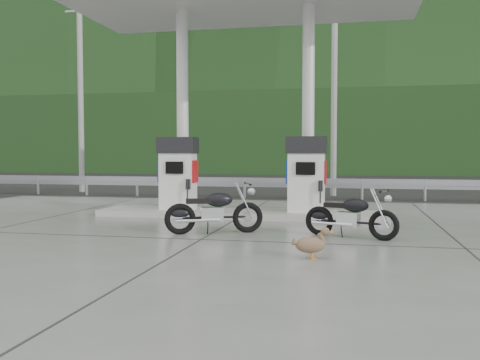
% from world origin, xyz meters
% --- Properties ---
extents(ground, '(160.00, 160.00, 0.00)m').
position_xyz_m(ground, '(0.00, 0.00, 0.00)').
color(ground, black).
rests_on(ground, ground).
extents(forecourt_apron, '(18.00, 14.00, 0.02)m').
position_xyz_m(forecourt_apron, '(0.00, 0.00, 0.01)').
color(forecourt_apron, slate).
rests_on(forecourt_apron, ground).
extents(pump_island, '(7.00, 1.40, 0.15)m').
position_xyz_m(pump_island, '(0.00, 2.50, 0.10)').
color(pump_island, '#9C9991').
rests_on(pump_island, forecourt_apron).
extents(gas_pump_left, '(0.95, 0.55, 1.80)m').
position_xyz_m(gas_pump_left, '(-1.60, 2.50, 1.07)').
color(gas_pump_left, white).
rests_on(gas_pump_left, pump_island).
extents(gas_pump_right, '(0.95, 0.55, 1.80)m').
position_xyz_m(gas_pump_right, '(1.60, 2.50, 1.07)').
color(gas_pump_right, white).
rests_on(gas_pump_right, pump_island).
extents(canopy_column_left, '(0.30, 0.30, 5.00)m').
position_xyz_m(canopy_column_left, '(-1.60, 2.90, 2.67)').
color(canopy_column_left, silver).
rests_on(canopy_column_left, pump_island).
extents(canopy_column_right, '(0.30, 0.30, 5.00)m').
position_xyz_m(canopy_column_right, '(1.60, 2.90, 2.67)').
color(canopy_column_right, silver).
rests_on(canopy_column_right, pump_island).
extents(guardrail, '(26.00, 0.16, 1.42)m').
position_xyz_m(guardrail, '(0.00, 8.00, 0.71)').
color(guardrail, '#919398').
rests_on(guardrail, ground).
extents(road, '(60.00, 7.00, 0.01)m').
position_xyz_m(road, '(0.00, 11.50, 0.00)').
color(road, black).
rests_on(road, ground).
extents(utility_pole_a, '(0.22, 0.22, 8.00)m').
position_xyz_m(utility_pole_a, '(-8.00, 9.50, 4.00)').
color(utility_pole_a, gray).
rests_on(utility_pole_a, ground).
extents(utility_pole_b, '(0.22, 0.22, 8.00)m').
position_xyz_m(utility_pole_b, '(2.00, 9.50, 4.00)').
color(utility_pole_b, gray).
rests_on(utility_pole_b, ground).
extents(tree_band, '(80.00, 6.00, 6.00)m').
position_xyz_m(tree_band, '(0.00, 30.00, 3.00)').
color(tree_band, black).
rests_on(tree_band, ground).
extents(forested_hills, '(100.00, 40.00, 140.00)m').
position_xyz_m(forested_hills, '(0.00, 60.00, 0.00)').
color(forested_hills, black).
rests_on(forested_hills, ground).
extents(motorcycle_left, '(1.88, 1.21, 0.85)m').
position_xyz_m(motorcycle_left, '(0.04, -0.22, 0.45)').
color(motorcycle_left, black).
rests_on(motorcycle_left, forecourt_apron).
extents(motorcycle_right, '(1.75, 1.04, 0.79)m').
position_xyz_m(motorcycle_right, '(2.64, -0.23, 0.42)').
color(motorcycle_right, black).
rests_on(motorcycle_right, forecourt_apron).
extents(duck, '(0.58, 0.31, 0.40)m').
position_xyz_m(duck, '(2.06, -2.33, 0.22)').
color(duck, brown).
rests_on(duck, forecourt_apron).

